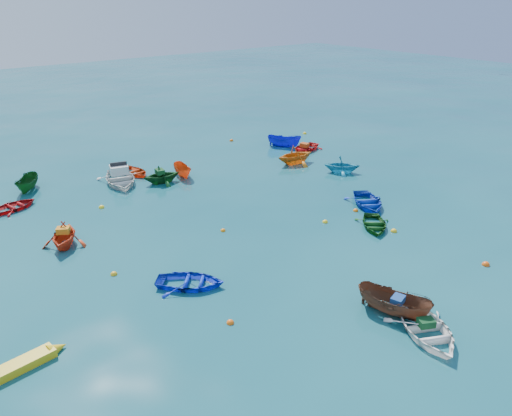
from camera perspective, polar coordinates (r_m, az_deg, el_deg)
ground at (r=27.00m, az=6.66°, el=-4.10°), size 160.00×160.00×0.00m
dinghy_blue_sw at (r=23.41m, az=-7.50°, el=-8.84°), size 3.82×3.77×0.65m
dinghy_white_near at (r=21.39m, az=18.82°, el=-13.57°), size 3.90×4.34×0.74m
sampan_brown_mid at (r=22.17m, az=15.32°, el=-11.62°), size 2.06×3.42×1.24m
dinghy_blue_se at (r=32.30m, az=12.59°, el=0.28°), size 3.97×4.25×0.72m
dinghy_orange_w at (r=28.56m, az=-20.94°, el=-4.00°), size 3.41×3.54×1.43m
dinghy_green_e at (r=29.44m, az=13.30°, el=-2.16°), size 3.42×3.46×0.59m
dinghy_cyan_se at (r=37.92m, az=9.72°, el=4.04°), size 3.39×3.40×1.36m
dinghy_red_nw at (r=34.48m, az=-25.84°, el=-0.10°), size 3.09×2.50×0.57m
sampan_orange_n at (r=36.98m, az=-8.33°, el=3.63°), size 1.56×2.74×1.00m
dinghy_green_n at (r=35.94m, az=-10.68°, el=2.86°), size 2.91×2.63×1.35m
dinghy_red_ne at (r=42.87m, az=5.62°, el=6.57°), size 3.64×3.01×0.66m
sampan_blue_far at (r=43.82m, az=3.22°, el=7.02°), size 2.60×3.10×1.15m
dinghy_red_far at (r=38.05m, az=-13.69°, el=3.77°), size 2.37×3.08×0.59m
dinghy_orange_far at (r=39.46m, az=4.47°, el=5.10°), size 3.38×3.03×1.60m
sampan_green_far at (r=37.34m, az=-24.52°, el=1.87°), size 2.48×2.98×1.11m
kayak_yellow at (r=20.54m, az=-26.66°, el=-16.81°), size 4.26×1.15×0.43m
motorboat_white at (r=36.47m, az=-15.22°, el=2.73°), size 4.08×4.90×1.48m
tarp_green_a at (r=21.16m, az=18.87°, el=-12.29°), size 0.77×0.70×0.30m
tarp_blue_a at (r=21.71m, az=15.91°, el=-10.07°), size 0.71×0.61×0.30m
tarp_orange_a at (r=28.23m, az=-21.18°, el=-2.38°), size 0.82×0.77×0.32m
tarp_green_b at (r=35.63m, az=-10.94°, el=4.10°), size 0.65×0.79×0.34m
tarp_orange_b at (r=42.65m, az=5.58°, el=7.17°), size 0.69×0.80×0.33m
buoy_or_a at (r=20.94m, az=-2.96°, el=-13.01°), size 0.32×0.32×0.32m
buoy_ye_a at (r=29.20m, az=15.47°, el=-2.62°), size 0.36×0.36×0.36m
buoy_or_b at (r=27.34m, az=24.77°, el=-5.95°), size 0.38×0.38×0.38m
buoy_ye_b at (r=25.02m, az=-15.92°, el=-7.33°), size 0.33×0.33×0.33m
buoy_or_c at (r=28.28m, az=-3.78°, el=-2.63°), size 0.29×0.29×0.29m
buoy_ye_c at (r=29.53m, az=7.90°, el=-1.64°), size 0.33×0.33×0.33m
buoy_or_d at (r=31.35m, az=11.31°, el=-0.34°), size 0.32×0.32×0.32m
buoy_ye_d at (r=32.66m, az=-17.23°, el=0.02°), size 0.36×0.36×0.36m
buoy_or_e at (r=45.52m, az=-2.83°, el=7.66°), size 0.36×0.36×0.36m
buoy_ye_e at (r=48.03m, az=5.59°, el=8.43°), size 0.35×0.35×0.35m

